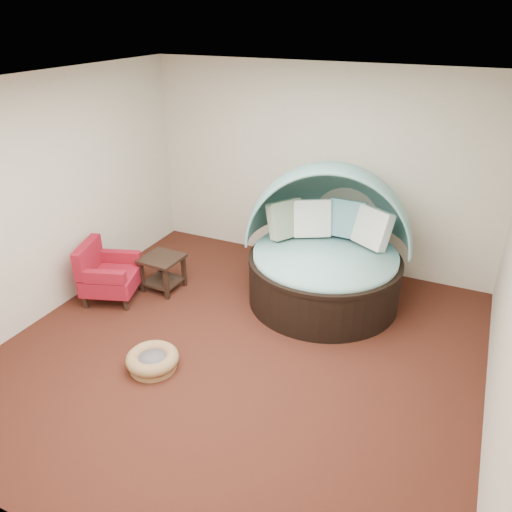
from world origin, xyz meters
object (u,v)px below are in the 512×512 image
at_px(pet_basket, 153,360).
at_px(side_table, 163,269).
at_px(red_armchair, 107,274).
at_px(canopy_daybed, 327,240).

height_order(pet_basket, side_table, side_table).
distance_m(pet_basket, side_table, 1.68).
relative_size(pet_basket, red_armchair, 0.72).
xyz_separation_m(pet_basket, red_armchair, (-1.35, 0.94, 0.26)).
bearing_deg(red_armchair, side_table, 25.35).
xyz_separation_m(canopy_daybed, red_armchair, (-2.51, -1.21, -0.46)).
xyz_separation_m(canopy_daybed, pet_basket, (-1.17, -2.16, -0.71)).
xyz_separation_m(pet_basket, side_table, (-0.84, 1.44, 0.21)).
distance_m(canopy_daybed, red_armchair, 2.83).
distance_m(pet_basket, red_armchair, 1.67).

